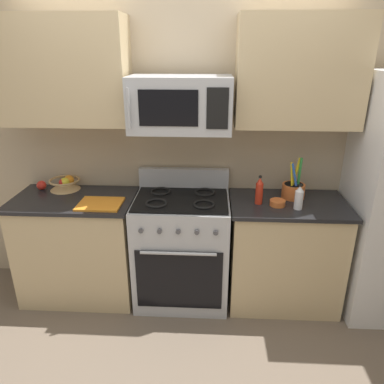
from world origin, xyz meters
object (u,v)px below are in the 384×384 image
at_px(fruit_basket, 65,183).
at_px(prep_bowl, 278,203).
at_px(utensil_crock, 293,190).
at_px(bottle_vinegar, 299,198).
at_px(apple_loose, 41,185).
at_px(bottle_hot_sauce, 259,191).
at_px(range_oven, 182,248).
at_px(microwave, 181,104).
at_px(cutting_board, 100,204).

distance_m(fruit_basket, prep_bowl, 1.77).
relative_size(utensil_crock, bottle_vinegar, 1.72).
relative_size(bottle_vinegar, prep_bowl, 1.63).
height_order(fruit_basket, apple_loose, fruit_basket).
relative_size(fruit_basket, bottle_hot_sauce, 1.14).
xyz_separation_m(range_oven, bottle_vinegar, (0.89, -0.12, 0.53)).
distance_m(microwave, fruit_basket, 1.23).
bearing_deg(utensil_crock, prep_bowl, -131.82).
bearing_deg(microwave, bottle_hot_sauce, -5.26).
xyz_separation_m(range_oven, prep_bowl, (0.74, -0.06, 0.46)).
xyz_separation_m(microwave, apple_loose, (-1.21, 0.14, -0.71)).
bearing_deg(bottle_vinegar, prep_bowl, 159.92).
xyz_separation_m(fruit_basket, prep_bowl, (1.75, -0.25, -0.03)).
distance_m(cutting_board, bottle_vinegar, 1.51).
xyz_separation_m(utensil_crock, bottle_vinegar, (-0.01, -0.22, 0.02)).
distance_m(utensil_crock, cutting_board, 1.53).
relative_size(cutting_board, prep_bowl, 2.75).
xyz_separation_m(apple_loose, prep_bowl, (1.95, -0.23, -0.02)).
bearing_deg(bottle_hot_sauce, microwave, 174.74).
relative_size(microwave, cutting_board, 2.23).
bearing_deg(bottle_vinegar, bottle_hot_sauce, 163.36).
bearing_deg(prep_bowl, utensil_crock, 48.18).
distance_m(microwave, prep_bowl, 1.04).
xyz_separation_m(microwave, utensil_crock, (0.89, 0.08, -0.68)).
bearing_deg(cutting_board, utensil_crock, 8.65).
height_order(microwave, bottle_vinegar, microwave).
height_order(cutting_board, prep_bowl, prep_bowl).
bearing_deg(cutting_board, range_oven, 11.54).
distance_m(range_oven, microwave, 1.18).
height_order(range_oven, cutting_board, range_oven).
distance_m(range_oven, bottle_vinegar, 1.04).
height_order(microwave, cutting_board, microwave).
xyz_separation_m(apple_loose, cutting_board, (0.59, -0.29, -0.03)).
bearing_deg(bottle_hot_sauce, bottle_vinegar, -16.64).
height_order(bottle_vinegar, bottle_hot_sauce, bottle_hot_sauce).
distance_m(apple_loose, prep_bowl, 1.97).
bearing_deg(bottle_vinegar, fruit_basket, 170.99).
relative_size(apple_loose, cutting_board, 0.24).
bearing_deg(utensil_crock, range_oven, -173.37).
xyz_separation_m(apple_loose, bottle_vinegar, (2.10, -0.28, 0.05)).
xyz_separation_m(utensil_crock, cutting_board, (-1.51, -0.23, -0.06)).
height_order(microwave, bottle_hot_sauce, microwave).
xyz_separation_m(bottle_hot_sauce, prep_bowl, (0.14, -0.03, -0.08)).
distance_m(fruit_basket, bottle_vinegar, 1.92).
relative_size(utensil_crock, fruit_basket, 1.31).
height_order(fruit_basket, cutting_board, fruit_basket).
bearing_deg(bottle_vinegar, cutting_board, -179.58).
bearing_deg(fruit_basket, microwave, -9.03).
bearing_deg(fruit_basket, bottle_hot_sauce, -7.62).
relative_size(microwave, fruit_basket, 2.86).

